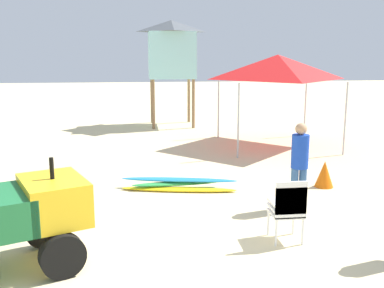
{
  "coord_description": "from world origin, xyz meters",
  "views": [
    {
      "loc": [
        -0.24,
        -5.88,
        2.9
      ],
      "look_at": [
        0.79,
        2.7,
        1.13
      ],
      "focal_mm": 41.77,
      "sensor_mm": 36.0,
      "label": 1
    }
  ],
  "objects_px": {
    "stacked_plastic_chairs": "(288,205)",
    "traffic_cone_far": "(72,195)",
    "lifeguard_near_center": "(300,160)",
    "lifeguard_tower": "(171,49)",
    "traffic_cone_near": "(324,174)",
    "popup_canopy": "(278,67)",
    "surfboard_pile": "(178,184)"
  },
  "relations": [
    {
      "from": "stacked_plastic_chairs",
      "to": "traffic_cone_far",
      "type": "bearing_deg",
      "value": 150.63
    },
    {
      "from": "lifeguard_near_center",
      "to": "lifeguard_tower",
      "type": "distance_m",
      "value": 10.59
    },
    {
      "from": "lifeguard_near_center",
      "to": "traffic_cone_near",
      "type": "relative_size",
      "value": 2.82
    },
    {
      "from": "traffic_cone_near",
      "to": "traffic_cone_far",
      "type": "distance_m",
      "value": 5.37
    },
    {
      "from": "traffic_cone_near",
      "to": "popup_canopy",
      "type": "bearing_deg",
      "value": 86.47
    },
    {
      "from": "stacked_plastic_chairs",
      "to": "lifeguard_tower",
      "type": "height_order",
      "value": "lifeguard_tower"
    },
    {
      "from": "lifeguard_near_center",
      "to": "traffic_cone_far",
      "type": "distance_m",
      "value": 4.33
    },
    {
      "from": "stacked_plastic_chairs",
      "to": "surfboard_pile",
      "type": "xyz_separation_m",
      "value": [
        -1.43,
        2.93,
        -0.49
      ]
    },
    {
      "from": "surfboard_pile",
      "to": "traffic_cone_far",
      "type": "xyz_separation_m",
      "value": [
        -2.11,
        -0.94,
        0.14
      ]
    },
    {
      "from": "lifeguard_tower",
      "to": "traffic_cone_far",
      "type": "xyz_separation_m",
      "value": [
        -2.65,
        -9.73,
        -2.79
      ]
    },
    {
      "from": "stacked_plastic_chairs",
      "to": "popup_canopy",
      "type": "bearing_deg",
      "value": 74.21
    },
    {
      "from": "stacked_plastic_chairs",
      "to": "popup_canopy",
      "type": "distance_m",
      "value": 7.78
    },
    {
      "from": "stacked_plastic_chairs",
      "to": "lifeguard_near_center",
      "type": "height_order",
      "value": "lifeguard_near_center"
    },
    {
      "from": "popup_canopy",
      "to": "lifeguard_tower",
      "type": "xyz_separation_m",
      "value": [
        -2.95,
        4.46,
        0.57
      ]
    },
    {
      "from": "surfboard_pile",
      "to": "popup_canopy",
      "type": "xyz_separation_m",
      "value": [
        3.49,
        4.34,
        2.36
      ]
    },
    {
      "from": "traffic_cone_near",
      "to": "lifeguard_tower",
      "type": "bearing_deg",
      "value": 106.58
    },
    {
      "from": "traffic_cone_far",
      "to": "lifeguard_tower",
      "type": "bearing_deg",
      "value": 74.8
    },
    {
      "from": "lifeguard_near_center",
      "to": "popup_canopy",
      "type": "relative_size",
      "value": 0.52
    },
    {
      "from": "surfboard_pile",
      "to": "lifeguard_near_center",
      "type": "distance_m",
      "value": 2.72
    },
    {
      "from": "surfboard_pile",
      "to": "traffic_cone_far",
      "type": "height_order",
      "value": "traffic_cone_far"
    },
    {
      "from": "surfboard_pile",
      "to": "popup_canopy",
      "type": "bearing_deg",
      "value": 51.18
    },
    {
      "from": "stacked_plastic_chairs",
      "to": "traffic_cone_near",
      "type": "bearing_deg",
      "value": 57.2
    },
    {
      "from": "traffic_cone_far",
      "to": "popup_canopy",
      "type": "bearing_deg",
      "value": 43.32
    },
    {
      "from": "lifeguard_near_center",
      "to": "traffic_cone_near",
      "type": "height_order",
      "value": "lifeguard_near_center"
    },
    {
      "from": "surfboard_pile",
      "to": "stacked_plastic_chairs",
      "type": "bearing_deg",
      "value": -63.92
    },
    {
      "from": "traffic_cone_near",
      "to": "lifeguard_near_center",
      "type": "bearing_deg",
      "value": -129.71
    },
    {
      "from": "lifeguard_near_center",
      "to": "surfboard_pile",
      "type": "bearing_deg",
      "value": 145.64
    },
    {
      "from": "stacked_plastic_chairs",
      "to": "surfboard_pile",
      "type": "relative_size",
      "value": 0.4
    },
    {
      "from": "stacked_plastic_chairs",
      "to": "traffic_cone_far",
      "type": "xyz_separation_m",
      "value": [
        -3.54,
        1.99,
        -0.35
      ]
    },
    {
      "from": "surfboard_pile",
      "to": "traffic_cone_far",
      "type": "relative_size",
      "value": 4.94
    },
    {
      "from": "lifeguard_tower",
      "to": "stacked_plastic_chairs",
      "type": "bearing_deg",
      "value": -85.64
    },
    {
      "from": "lifeguard_near_center",
      "to": "lifeguard_tower",
      "type": "xyz_separation_m",
      "value": [
        -1.6,
        10.26,
        2.1
      ]
    }
  ]
}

